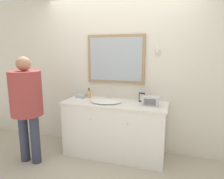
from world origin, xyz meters
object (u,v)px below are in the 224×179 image
(soap_bottle, at_px, (89,94))
(person, at_px, (26,100))
(sink_basin, at_px, (106,101))
(appliance_box, at_px, (150,101))
(picture_frame, at_px, (142,97))

(soap_bottle, distance_m, person, 0.99)
(person, bearing_deg, soap_bottle, 48.82)
(sink_basin, xyz_separation_m, appliance_box, (0.68, -0.01, 0.05))
(soap_bottle, xyz_separation_m, picture_frame, (0.89, -0.01, 0.01))
(appliance_box, xyz_separation_m, person, (-1.70, -0.54, 0.03))
(appliance_box, height_order, picture_frame, picture_frame)
(soap_bottle, height_order, appliance_box, soap_bottle)
(appliance_box, bearing_deg, picture_frame, 128.94)
(sink_basin, bearing_deg, picture_frame, 18.71)
(sink_basin, xyz_separation_m, picture_frame, (0.53, 0.18, 0.05))
(sink_basin, height_order, appliance_box, sink_basin)
(soap_bottle, relative_size, picture_frame, 1.14)
(soap_bottle, bearing_deg, picture_frame, -0.54)
(picture_frame, bearing_deg, person, -154.55)
(soap_bottle, height_order, person, person)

